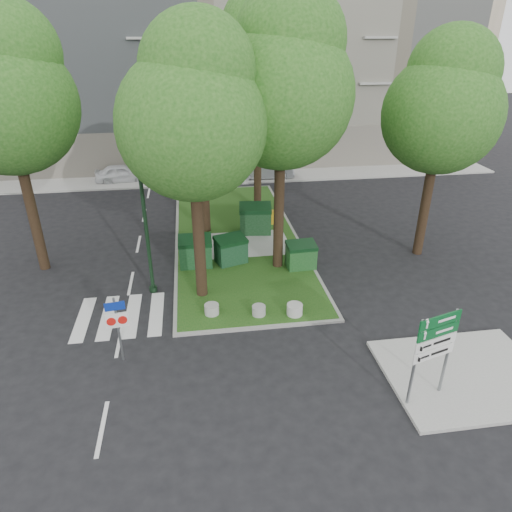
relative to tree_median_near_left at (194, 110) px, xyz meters
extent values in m
plane|color=black|center=(1.41, -2.56, -7.32)|extent=(120.00, 120.00, 0.00)
cube|color=#174614|center=(1.91, 5.44, -7.26)|extent=(6.00, 16.00, 0.12)
cube|color=gray|center=(1.91, 5.44, -7.27)|extent=(6.30, 16.30, 0.10)
cube|color=#999993|center=(7.91, -6.06, -7.26)|extent=(5.00, 4.00, 0.12)
cube|color=#999993|center=(1.41, 15.94, -7.26)|extent=(42.00, 3.00, 0.12)
cube|color=silver|center=(-2.34, -1.06, -7.31)|extent=(5.00, 3.00, 0.01)
cube|color=tan|center=(1.41, 23.44, 0.68)|extent=(41.00, 12.00, 16.00)
cylinder|color=black|center=(-0.09, -0.06, -4.24)|extent=(0.44, 0.44, 6.16)
sphere|color=#1C5015|center=(-0.09, -0.06, -0.50)|extent=(5.20, 5.20, 5.20)
sphere|color=#1C5015|center=(0.21, 0.14, 1.26)|extent=(3.90, 3.90, 3.90)
cylinder|color=black|center=(3.41, 1.94, -3.96)|extent=(0.44, 0.44, 6.72)
sphere|color=#1C5015|center=(3.41, 1.94, 0.12)|extent=(5.60, 5.60, 5.60)
sphere|color=#1C5015|center=(3.71, 2.14, 2.04)|extent=(4.20, 4.20, 4.20)
cylinder|color=black|center=(0.41, 6.44, -4.38)|extent=(0.44, 0.44, 5.88)
sphere|color=#1C5015|center=(0.41, 6.44, -0.81)|extent=(4.80, 4.80, 4.80)
sphere|color=#1C5015|center=(0.71, 6.64, 0.87)|extent=(3.60, 3.60, 3.60)
cylinder|color=black|center=(3.61, 9.44, -3.82)|extent=(0.44, 0.44, 7.00)
sphere|color=#1C5015|center=(3.61, 9.44, 0.43)|extent=(5.80, 5.80, 5.80)
sphere|color=#1C5015|center=(3.91, 9.64, 2.43)|extent=(4.35, 4.35, 4.35)
cylinder|color=black|center=(-7.09, 3.44, -4.10)|extent=(0.44, 0.44, 6.44)
sphere|color=#1C5015|center=(-7.09, 3.44, -0.19)|extent=(5.40, 5.40, 5.40)
sphere|color=#1C5015|center=(-6.79, 3.64, 1.65)|extent=(4.05, 4.05, 4.05)
cylinder|color=black|center=(10.41, 2.44, -4.38)|extent=(0.44, 0.44, 5.88)
sphere|color=#1C5015|center=(10.41, 2.44, -0.81)|extent=(5.00, 5.00, 5.00)
sphere|color=#1C5015|center=(10.71, 2.64, 0.87)|extent=(3.75, 3.75, 3.75)
cube|color=#0F3A18|center=(-0.25, 2.51, -6.63)|extent=(1.45, 0.99, 1.13)
cube|color=black|center=(-0.25, 2.51, -5.98)|extent=(1.50, 1.06, 0.33)
cube|color=#10361C|center=(1.35, 2.58, -6.67)|extent=(1.55, 1.28, 1.04)
cube|color=black|center=(1.35, 2.58, -6.07)|extent=(1.61, 1.35, 0.30)
cube|color=black|center=(2.95, 5.82, -6.57)|extent=(1.71, 1.26, 1.26)
cube|color=black|center=(2.95, 5.82, -5.84)|extent=(1.78, 1.34, 0.36)
cube|color=#144318|center=(4.41, 1.64, -6.70)|extent=(1.30, 0.92, 0.99)
cube|color=black|center=(4.41, 1.64, -6.13)|extent=(1.35, 0.98, 0.28)
cylinder|color=#9E9E99|center=(0.22, -1.56, -7.00)|extent=(0.55, 0.55, 0.39)
cylinder|color=#AEAFA9|center=(3.30, -2.06, -6.98)|extent=(0.60, 0.60, 0.43)
cylinder|color=#969691|center=(1.97, -1.88, -7.01)|extent=(0.51, 0.51, 0.36)
cylinder|color=gold|center=(4.03, 6.88, -6.83)|extent=(0.42, 0.42, 0.73)
cylinder|color=black|center=(-2.09, 0.64, -4.63)|extent=(0.15, 0.15, 5.36)
cylinder|color=black|center=(-2.09, 0.64, -7.21)|extent=(0.32, 0.32, 0.21)
sphere|color=white|center=(-2.09, 0.64, -1.63)|extent=(0.47, 0.47, 0.47)
cylinder|color=slate|center=(-2.84, -3.67, -6.12)|extent=(0.09, 0.09, 2.39)
cube|color=navy|center=(-2.84, -3.67, -5.22)|extent=(0.62, 0.12, 0.29)
cube|color=white|center=(-2.84, -3.67, -5.74)|extent=(0.71, 0.14, 0.52)
cylinder|color=red|center=(-3.01, -3.67, -5.74)|extent=(0.29, 0.07, 0.29)
cylinder|color=red|center=(-2.67, -3.67, -5.74)|extent=(0.29, 0.07, 0.29)
cylinder|color=slate|center=(5.53, -6.97, -5.76)|extent=(0.11, 0.11, 2.87)
cylinder|color=slate|center=(6.69, -6.63, -5.76)|extent=(0.11, 0.11, 2.87)
cube|color=#094C1F|center=(6.11, -6.80, -4.49)|extent=(1.39, 0.44, 0.33)
cube|color=#094C1F|center=(6.11, -6.80, -4.86)|extent=(1.39, 0.44, 0.33)
cube|color=white|center=(6.11, -6.80, -5.22)|extent=(1.39, 0.44, 0.33)
cube|color=white|center=(6.11, -6.80, -5.59)|extent=(1.39, 0.44, 0.33)
imported|color=white|center=(-5.02, 16.22, -6.69)|extent=(3.80, 1.79, 1.26)
imported|color=#9FA4A7|center=(4.91, 15.58, -6.59)|extent=(4.47, 1.72, 1.45)
camera|label=1|loc=(-0.22, -16.10, 2.50)|focal=32.00mm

